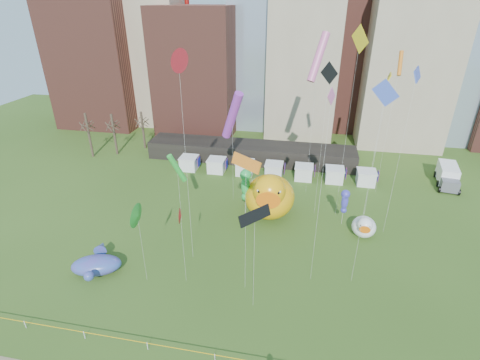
% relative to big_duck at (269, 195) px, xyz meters
% --- Properties ---
extents(skyline, '(101.00, 23.00, 68.00)m').
position_rel_big_duck_xyz_m(skyline, '(0.56, 37.73, 18.11)').
color(skyline, brown).
rests_on(skyline, ground).
extents(pavilion, '(38.00, 6.00, 3.20)m').
position_rel_big_duck_xyz_m(pavilion, '(-5.69, 18.67, -1.73)').
color(pavilion, black).
rests_on(pavilion, ground).
extents(vendor_tents, '(33.24, 2.80, 2.40)m').
position_rel_big_duck_xyz_m(vendor_tents, '(-0.67, 12.67, -2.22)').
color(vendor_tents, white).
rests_on(vendor_tents, ground).
extents(bare_trees, '(8.44, 6.44, 8.50)m').
position_rel_big_duck_xyz_m(bare_trees, '(-31.86, 17.21, 0.68)').
color(bare_trees, '#382B21').
rests_on(bare_trees, ground).
extents(caution_tape, '(50.00, 0.06, 0.90)m').
position_rel_big_duck_xyz_m(caution_tape, '(-1.69, -23.33, -2.65)').
color(caution_tape, white).
rests_on(caution_tape, ground).
extents(big_duck, '(7.40, 9.63, 7.25)m').
position_rel_big_duck_xyz_m(big_duck, '(0.00, 0.00, 0.00)').
color(big_duck, '#ECA10C').
rests_on(big_duck, ground).
extents(small_duck, '(3.40, 4.30, 3.18)m').
position_rel_big_duck_xyz_m(small_duck, '(12.36, -2.40, -1.87)').
color(small_duck, white).
rests_on(small_duck, ground).
extents(seahorse_green, '(1.98, 2.25, 7.00)m').
position_rel_big_duck_xyz_m(seahorse_green, '(-3.29, -0.20, 1.72)').
color(seahorse_green, silver).
rests_on(seahorse_green, ground).
extents(seahorse_purple, '(1.46, 1.66, 5.22)m').
position_rel_big_duck_xyz_m(seahorse_purple, '(9.89, -0.15, 0.47)').
color(seahorse_purple, silver).
rests_on(seahorse_purple, ground).
extents(whale_inflatable, '(6.00, 6.83, 2.37)m').
position_rel_big_duck_xyz_m(whale_inflatable, '(-17.27, -14.99, -2.24)').
color(whale_inflatable, '#583899').
rests_on(whale_inflatable, ground).
extents(box_truck, '(3.75, 7.51, 3.06)m').
position_rel_big_duck_xyz_m(box_truck, '(27.27, 15.20, -1.76)').
color(box_truck, white).
rests_on(box_truck, ground).
extents(kite_0, '(0.61, 2.18, 23.30)m').
position_rel_big_duck_xyz_m(kite_0, '(-7.65, -10.60, 18.84)').
color(kite_0, silver).
rests_on(kite_0, ground).
extents(kite_1, '(2.92, 3.70, 23.44)m').
position_rel_big_duck_xyz_m(kite_1, '(4.89, 7.86, 16.95)').
color(kite_1, silver).
rests_on(kite_1, ground).
extents(kite_2, '(2.54, 2.88, 10.98)m').
position_rel_big_duck_xyz_m(kite_2, '(0.45, -16.55, 7.10)').
color(kite_2, silver).
rests_on(kite_2, ground).
extents(kite_3, '(2.26, 2.15, 10.12)m').
position_rel_big_duck_xyz_m(kite_3, '(-11.44, -3.70, 4.72)').
color(kite_3, silver).
rests_on(kite_3, ground).
extents(kite_4, '(1.66, 2.69, 24.69)m').
position_rel_big_duck_xyz_m(kite_4, '(9.18, 2.22, 19.34)').
color(kite_4, silver).
rests_on(kite_4, ground).
extents(kite_5, '(1.78, 3.97, 20.70)m').
position_rel_big_duck_xyz_m(kite_5, '(15.09, -1.12, 16.67)').
color(kite_5, silver).
rests_on(kite_5, ground).
extents(kite_6, '(0.61, 1.88, 21.09)m').
position_rel_big_duck_xyz_m(kite_6, '(15.60, 9.99, 16.13)').
color(kite_6, silver).
rests_on(kite_6, ground).
extents(kite_7, '(3.92, 3.64, 16.56)m').
position_rel_big_duck_xyz_m(kite_7, '(-5.84, 3.67, 9.69)').
color(kite_7, silver).
rests_on(kite_7, ground).
extents(kite_8, '(0.50, 1.37, 8.95)m').
position_rel_big_duck_xyz_m(kite_8, '(-7.18, -14.52, 4.91)').
color(kite_8, silver).
rests_on(kite_8, ground).
extents(kite_9, '(0.75, 1.48, 20.71)m').
position_rel_big_duck_xyz_m(kite_9, '(5.99, -11.69, 15.42)').
color(kite_9, silver).
rests_on(kite_9, ground).
extents(kite_10, '(2.13, 1.77, 20.73)m').
position_rel_big_duck_xyz_m(kite_10, '(6.24, 1.92, 15.62)').
color(kite_10, silver).
rests_on(kite_10, ground).
extents(kite_11, '(0.49, 2.17, 9.27)m').
position_rel_big_duck_xyz_m(kite_11, '(-11.40, -15.18, 4.86)').
color(kite_11, silver).
rests_on(kite_11, ground).
extents(kite_12, '(0.63, 2.05, 20.01)m').
position_rel_big_duck_xyz_m(kite_12, '(12.46, -0.65, 16.05)').
color(kite_12, silver).
rests_on(kite_12, ground).
extents(kite_13, '(2.15, 0.86, 21.40)m').
position_rel_big_duck_xyz_m(kite_13, '(10.32, -11.15, 16.29)').
color(kite_13, silver).
rests_on(kite_13, ground).
extents(kite_14, '(2.98, 2.40, 14.90)m').
position_rel_big_duck_xyz_m(kite_14, '(-0.76, -14.33, 10.99)').
color(kite_14, silver).
rests_on(kite_14, ground).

